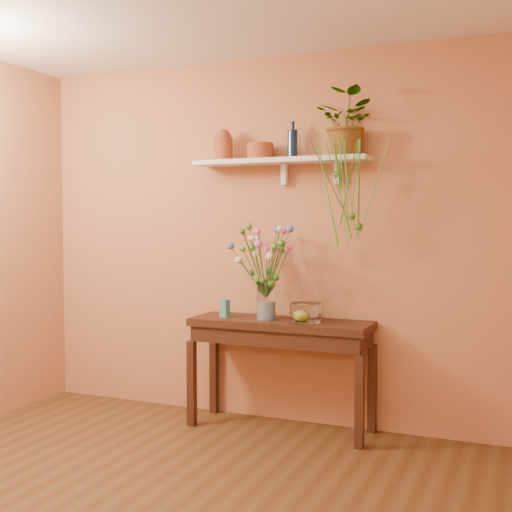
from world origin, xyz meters
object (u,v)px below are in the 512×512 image
at_px(spider_plant, 348,123).
at_px(glass_vase, 266,303).
at_px(sideboard, 281,336).
at_px(bouquet, 266,251).
at_px(terracotta_jug, 224,146).
at_px(glass_bowl, 306,313).
at_px(blue_bottle, 292,143).

bearing_deg(spider_plant, glass_vase, -166.43).
distance_m(sideboard, bouquet, 0.61).
distance_m(terracotta_jug, glass_bowl, 1.39).
xyz_separation_m(sideboard, glass_vase, (-0.10, -0.04, 0.23)).
xyz_separation_m(sideboard, terracotta_jug, (-0.49, 0.09, 1.38)).
distance_m(spider_plant, glass_vase, 1.38).
relative_size(blue_bottle, bouquet, 0.50).
distance_m(blue_bottle, spider_plant, 0.43).
height_order(spider_plant, bouquet, spider_plant).
distance_m(sideboard, glass_vase, 0.25).
bearing_deg(blue_bottle, glass_vase, -129.96).
height_order(sideboard, glass_vase, glass_vase).
relative_size(blue_bottle, glass_vase, 0.95).
relative_size(sideboard, blue_bottle, 4.94).
xyz_separation_m(terracotta_jug, blue_bottle, (0.53, 0.03, -0.00)).
relative_size(spider_plant, bouquet, 0.84).
relative_size(sideboard, terracotta_jug, 5.58).
bearing_deg(terracotta_jug, glass_vase, -18.27).
bearing_deg(spider_plant, terracotta_jug, -179.82).
xyz_separation_m(terracotta_jug, bouquet, (0.40, -0.15, -0.77)).
relative_size(blue_bottle, spider_plant, 0.59).
distance_m(terracotta_jug, bouquet, 0.88).
bearing_deg(sideboard, terracotta_jug, 169.40).
bearing_deg(glass_bowl, sideboard, 167.63).
relative_size(terracotta_jug, blue_bottle, 0.89).
xyz_separation_m(terracotta_jug, glass_bowl, (0.69, -0.14, -1.20)).
bearing_deg(bouquet, spider_plant, 15.27).
bearing_deg(glass_vase, sideboard, 21.97).
relative_size(terracotta_jug, spider_plant, 0.52).
height_order(glass_vase, bouquet, bouquet).
bearing_deg(spider_plant, sideboard, -168.28).
height_order(terracotta_jug, blue_bottle, blue_bottle).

